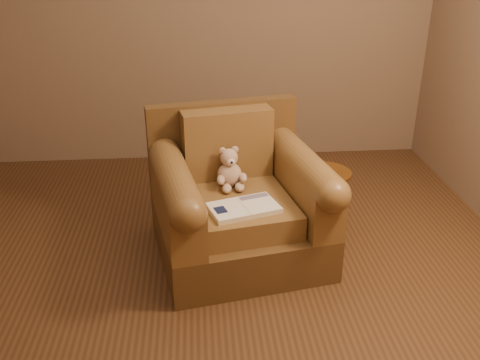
{
  "coord_description": "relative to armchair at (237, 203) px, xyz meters",
  "views": [
    {
      "loc": [
        -0.02,
        -2.57,
        1.88
      ],
      "look_at": [
        0.22,
        0.28,
        0.54
      ],
      "focal_mm": 40.0,
      "sensor_mm": 36.0,
      "label": 1
    }
  ],
  "objects": [
    {
      "name": "armchair",
      "position": [
        0.0,
        0.0,
        0.0
      ],
      "size": [
        1.14,
        1.11,
        0.89
      ],
      "rotation": [
        0.0,
        0.0,
        0.19
      ],
      "color": "brown",
      "rests_on": "floor"
    },
    {
      "name": "side_table",
      "position": [
        0.57,
        0.11,
        -0.08
      ],
      "size": [
        0.35,
        0.35,
        0.48
      ],
      "color": "gold",
      "rests_on": "floor"
    },
    {
      "name": "floor",
      "position": [
        -0.21,
        -0.38,
        -0.34
      ],
      "size": [
        4.0,
        4.0,
        0.0
      ],
      "primitive_type": "plane",
      "color": "#4E311A",
      "rests_on": "ground"
    },
    {
      "name": "teddy_bear",
      "position": [
        -0.04,
        0.08,
        0.18
      ],
      "size": [
        0.19,
        0.22,
        0.26
      ],
      "rotation": [
        0.0,
        0.0,
        0.17
      ],
      "color": "tan",
      "rests_on": "armchair"
    },
    {
      "name": "guidebook",
      "position": [
        0.02,
        -0.25,
        0.1
      ],
      "size": [
        0.44,
        0.34,
        0.03
      ],
      "rotation": [
        0.0,
        0.0,
        0.3
      ],
      "color": "beige",
      "rests_on": "armchair"
    }
  ]
}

